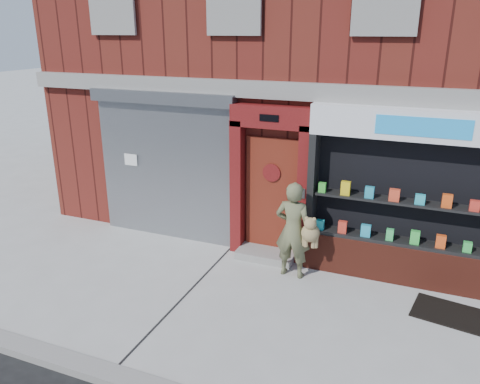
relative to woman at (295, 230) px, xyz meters
The scene contains 7 objects.
ground 1.54m from the woman, 85.73° to the right, with size 80.00×80.00×0.00m, color #9E9E99.
building 5.67m from the woman, 88.86° to the left, with size 12.00×8.16×8.00m.
shutter_bay 3.10m from the woman, 167.14° to the left, with size 3.10×0.30×3.04m.
red_door_bay 1.06m from the woman, 137.71° to the left, with size 1.52×0.58×2.90m.
pharmacy_bay 1.99m from the woman, 16.61° to the left, with size 3.50×0.41×3.00m.
woman is the anchor object (origin of this frame).
doormat 2.73m from the woman, ahead, with size 1.06×0.74×0.03m, color black.
Camera 1 is at (1.80, -5.96, 4.15)m, focal length 35.00 mm.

